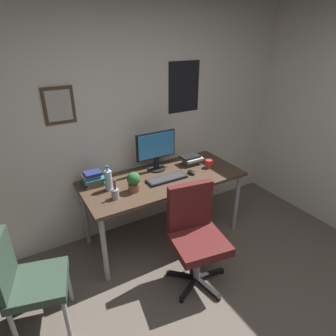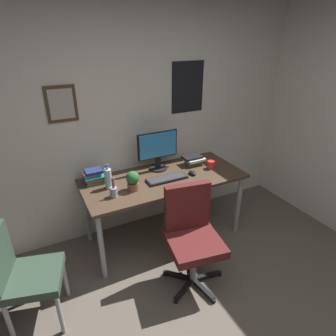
# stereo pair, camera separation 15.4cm
# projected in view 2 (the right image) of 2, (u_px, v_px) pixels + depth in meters

# --- Properties ---
(wall_back) EXTENTS (4.40, 0.10, 2.60)m
(wall_back) POSITION_uv_depth(u_px,v_px,m) (122.00, 120.00, 3.05)
(wall_back) COLOR silver
(wall_back) RESTS_ON ground_plane
(desk) EXTENTS (1.70, 0.75, 0.76)m
(desk) POSITION_uv_depth(u_px,v_px,m) (164.00, 184.00, 3.06)
(desk) COLOR #4C3828
(desk) RESTS_ON ground_plane
(office_chair) EXTENTS (0.57, 0.57, 0.95)m
(office_chair) POSITION_uv_depth(u_px,v_px,m) (192.00, 232.00, 2.57)
(office_chair) COLOR #591E1E
(office_chair) RESTS_ON ground_plane
(side_chair) EXTENTS (0.52, 0.51, 0.88)m
(side_chair) POSITION_uv_depth(u_px,v_px,m) (22.00, 273.00, 2.17)
(side_chair) COLOR #334738
(side_chair) RESTS_ON ground_plane
(monitor) EXTENTS (0.46, 0.20, 0.43)m
(monitor) POSITION_uv_depth(u_px,v_px,m) (158.00, 149.00, 3.12)
(monitor) COLOR black
(monitor) RESTS_ON desk
(keyboard) EXTENTS (0.43, 0.15, 0.03)m
(keyboard) POSITION_uv_depth(u_px,v_px,m) (167.00, 179.00, 2.97)
(keyboard) COLOR black
(keyboard) RESTS_ON desk
(computer_mouse) EXTENTS (0.06, 0.11, 0.04)m
(computer_mouse) POSITION_uv_depth(u_px,v_px,m) (192.00, 173.00, 3.08)
(computer_mouse) COLOR black
(computer_mouse) RESTS_ON desk
(water_bottle) EXTENTS (0.07, 0.07, 0.25)m
(water_bottle) POSITION_uv_depth(u_px,v_px,m) (108.00, 178.00, 2.78)
(water_bottle) COLOR silver
(water_bottle) RESTS_ON desk
(coffee_mug_near) EXTENTS (0.12, 0.08, 0.09)m
(coffee_mug_near) POSITION_uv_depth(u_px,v_px,m) (211.00, 165.00, 3.21)
(coffee_mug_near) COLOR red
(coffee_mug_near) RESTS_ON desk
(potted_plant) EXTENTS (0.13, 0.13, 0.20)m
(potted_plant) POSITION_uv_depth(u_px,v_px,m) (133.00, 180.00, 2.75)
(potted_plant) COLOR brown
(potted_plant) RESTS_ON desk
(pen_cup) EXTENTS (0.07, 0.07, 0.20)m
(pen_cup) POSITION_uv_depth(u_px,v_px,m) (114.00, 192.00, 2.65)
(pen_cup) COLOR #9EA0A5
(pen_cup) RESTS_ON desk
(book_stack_left) EXTENTS (0.24, 0.17, 0.10)m
(book_stack_left) POSITION_uv_depth(u_px,v_px,m) (193.00, 160.00, 3.31)
(book_stack_left) COLOR gray
(book_stack_left) RESTS_ON desk
(book_stack_right) EXTENTS (0.21, 0.17, 0.14)m
(book_stack_right) POSITION_uv_depth(u_px,v_px,m) (94.00, 177.00, 2.90)
(book_stack_right) COLOR #33723F
(book_stack_right) RESTS_ON desk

